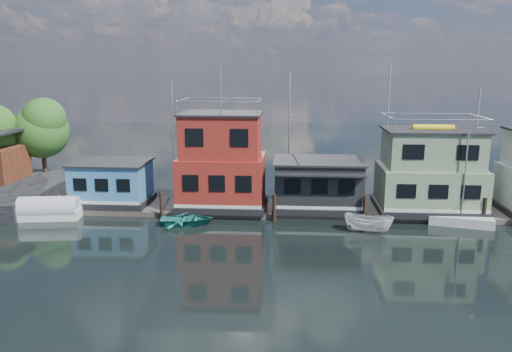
# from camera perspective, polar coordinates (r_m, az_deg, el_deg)

# --- Properties ---
(ground) EXTENTS (160.00, 160.00, 0.00)m
(ground) POSITION_cam_1_polar(r_m,az_deg,el_deg) (30.94, 8.97, -10.39)
(ground) COLOR black
(ground) RESTS_ON ground
(dock) EXTENTS (48.00, 5.00, 0.40)m
(dock) POSITION_cam_1_polar(r_m,az_deg,el_deg) (42.18, 7.68, -3.84)
(dock) COLOR #595147
(dock) RESTS_ON ground
(houseboat_blue) EXTENTS (6.40, 4.90, 3.66)m
(houseboat_blue) POSITION_cam_1_polar(r_m,az_deg,el_deg) (44.32, -16.15, -0.75)
(houseboat_blue) COLOR black
(houseboat_blue) RESTS_ON dock
(houseboat_red) EXTENTS (7.40, 5.90, 11.86)m
(houseboat_red) POSITION_cam_1_polar(r_m,az_deg,el_deg) (41.59, -3.93, 1.55)
(houseboat_red) COLOR black
(houseboat_red) RESTS_ON dock
(houseboat_dark) EXTENTS (7.40, 6.10, 4.06)m
(houseboat_dark) POSITION_cam_1_polar(r_m,az_deg,el_deg) (41.57, 7.09, -0.90)
(houseboat_dark) COLOR black
(houseboat_dark) RESTS_ON dock
(houseboat_green) EXTENTS (8.40, 5.90, 7.03)m
(houseboat_green) POSITION_cam_1_polar(r_m,az_deg,el_deg) (42.77, 19.25, 0.42)
(houseboat_green) COLOR black
(houseboat_green) RESTS_ON dock
(pilings) EXTENTS (42.28, 0.28, 2.20)m
(pilings) POSITION_cam_1_polar(r_m,az_deg,el_deg) (39.22, 7.47, -3.71)
(pilings) COLOR #2D2116
(pilings) RESTS_ON ground
(background_masts) EXTENTS (36.40, 0.16, 12.00)m
(background_masts) POSITION_cam_1_polar(r_m,az_deg,el_deg) (47.45, 13.21, 4.36)
(background_masts) COLOR silver
(background_masts) RESTS_ON ground
(dinghy_teal) EXTENTS (4.49, 3.52, 0.84)m
(dinghy_teal) POSITION_cam_1_polar(r_m,az_deg,el_deg) (38.81, -7.92, -4.94)
(dinghy_teal) COLOR #227F77
(dinghy_teal) RESTS_ON ground
(tarp_runabout) EXTENTS (5.02, 2.57, 1.95)m
(tarp_runabout) POSITION_cam_1_polar(r_m,az_deg,el_deg) (43.15, -22.56, -3.60)
(tarp_runabout) COLOR silver
(tarp_runabout) RESTS_ON ground
(motorboat) EXTENTS (3.88, 2.56, 1.40)m
(motorboat) POSITION_cam_1_polar(r_m,az_deg,el_deg) (37.56, 12.73, -5.28)
(motorboat) COLOR white
(motorboat) RESTS_ON ground
(day_sailer) EXTENTS (4.92, 2.62, 7.38)m
(day_sailer) POSITION_cam_1_polar(r_m,az_deg,el_deg) (41.43, 22.37, -4.65)
(day_sailer) COLOR silver
(day_sailer) RESTS_ON ground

